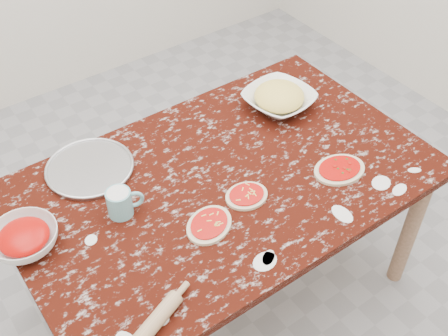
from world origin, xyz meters
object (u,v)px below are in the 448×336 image
(cheese_bowl, at_px, (279,100))
(flour_mug, at_px, (121,202))
(worktable, at_px, (224,192))
(pizza_tray, at_px, (90,168))
(rolling_pin, at_px, (152,326))
(sauce_bowl, at_px, (25,239))

(cheese_bowl, distance_m, flour_mug, 0.87)
(worktable, height_order, cheese_bowl, cheese_bowl)
(worktable, relative_size, flour_mug, 11.99)
(worktable, relative_size, pizza_tray, 4.78)
(pizza_tray, distance_m, rolling_pin, 0.76)
(worktable, height_order, sauce_bowl, sauce_bowl)
(pizza_tray, relative_size, cheese_bowl, 1.15)
(worktable, xyz_separation_m, rolling_pin, (-0.55, -0.41, 0.11))
(sauce_bowl, height_order, rolling_pin, sauce_bowl)
(sauce_bowl, height_order, flour_mug, flour_mug)
(flour_mug, bearing_deg, worktable, -9.23)
(worktable, height_order, flour_mug, flour_mug)
(sauce_bowl, relative_size, rolling_pin, 0.94)
(worktable, bearing_deg, pizza_tray, 139.77)
(sauce_bowl, bearing_deg, flour_mug, -9.07)
(sauce_bowl, relative_size, flour_mug, 1.73)
(pizza_tray, height_order, sauce_bowl, sauce_bowl)
(cheese_bowl, height_order, rolling_pin, cheese_bowl)
(worktable, relative_size, cheese_bowl, 5.48)
(flour_mug, distance_m, rolling_pin, 0.50)
(pizza_tray, relative_size, rolling_pin, 1.36)
(sauce_bowl, xyz_separation_m, flour_mug, (0.34, -0.05, 0.02))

